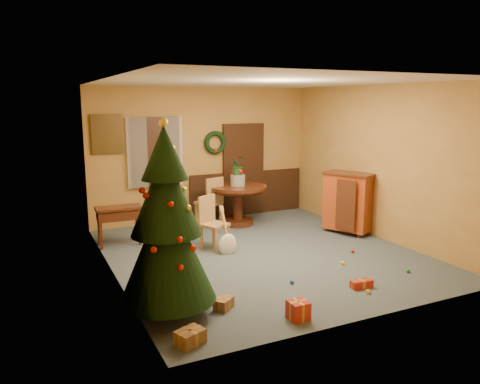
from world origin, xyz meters
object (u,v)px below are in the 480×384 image
chair_near (211,220)px  sideboard (348,201)px  dining_table (238,197)px  writing_desk (119,216)px  christmas_tree (166,225)px

chair_near → sideboard: (2.82, -0.24, 0.14)m
dining_table → chair_near: bearing=-131.2°
dining_table → sideboard: bearing=-41.8°
writing_desk → christmas_tree: bearing=-90.6°
writing_desk → sideboard: (4.27, -1.12, 0.11)m
dining_table → writing_desk: (-2.57, -0.40, -0.05)m
chair_near → writing_desk: chair_near is taller
chair_near → writing_desk: size_ratio=1.15×
christmas_tree → sideboard: 4.78m
dining_table → chair_near: chair_near is taller
chair_near → christmas_tree: (-1.48, -2.28, 0.63)m
dining_table → writing_desk: dining_table is taller
chair_near → dining_table: bearing=48.8°
christmas_tree → sideboard: size_ratio=1.97×
christmas_tree → writing_desk: 3.22m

